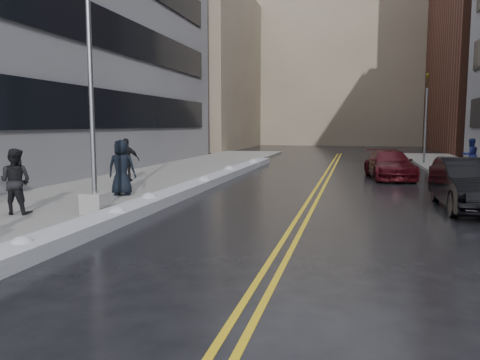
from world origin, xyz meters
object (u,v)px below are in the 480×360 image
Objects in this scene: pedestrian_d at (127,160)px; pedestrian_east at (471,155)px; car_black at (470,184)px; car_maroon at (389,164)px; pedestrian_c at (122,168)px; pedestrian_b at (15,181)px; lamppost at (92,130)px; traffic_signal at (426,114)px.

pedestrian_d is 1.07× the size of pedestrian_east.
car_black is 1.01× the size of car_maroon.
car_maroon is at bearing -147.83° from pedestrian_c.
pedestrian_b is at bearing 79.19° from pedestrian_d.
lamppost reaches higher than pedestrian_c.
car_black is 8.78m from car_maroon.
car_maroon is (-4.43, -3.25, -0.34)m from pedestrian_east.
traffic_signal is at bearing -135.34° from pedestrian_c.
pedestrian_c is at bearing -177.89° from car_black.
car_black is (-2.56, -11.83, -0.24)m from pedestrian_east.
car_maroon is at bearing -169.95° from pedestrian_d.
car_maroon is (11.65, 5.45, -0.41)m from pedestrian_d.
pedestrian_b is 7.81m from pedestrian_d.
traffic_signal is at bearing -93.45° from pedestrian_east.
pedestrian_b is at bearing -164.40° from lamppost.
traffic_signal reaches higher than pedestrian_b.
car_black is at bearing 172.29° from pedestrian_c.
lamppost is at bearing 95.70° from pedestrian_d.
lamppost reaches higher than pedestrian_b.
pedestrian_east is (14.31, 12.48, -0.10)m from pedestrian_c.
lamppost is at bearing 94.75° from pedestrian_c.
pedestrian_d reaches higher than car_maroon.
traffic_signal is (11.80, 22.00, 0.87)m from lamppost.
traffic_signal is 10.15m from car_maroon.
car_black is at bearing -84.98° from car_maroon.
pedestrian_b is (-2.15, -0.60, -1.44)m from lamppost.
lamppost is at bearing -170.90° from pedestrian_b.
lamppost is 15.58m from car_maroon.
car_maroon is (-2.87, -9.36, -2.69)m from traffic_signal.
pedestrian_east reaches higher than car_maroon.
pedestrian_c is (1.19, 4.01, 0.07)m from pedestrian_b.
traffic_signal reaches higher than car_black.
pedestrian_c is 13.53m from car_maroon.
lamppost is 3.78× the size of pedestrian_c.
traffic_signal reaches higher than car_maroon.
car_black is (13.52, -3.13, -0.30)m from pedestrian_d.
pedestrian_b is 22.63m from pedestrian_east.
pedestrian_d is at bearing -92.28° from pedestrian_b.
lamppost is 11.66m from car_black.
traffic_signal is 1.22× the size of car_maroon.
pedestrian_d is (-14.52, -14.81, -2.28)m from traffic_signal.
pedestrian_b is 0.96× the size of pedestrian_d.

